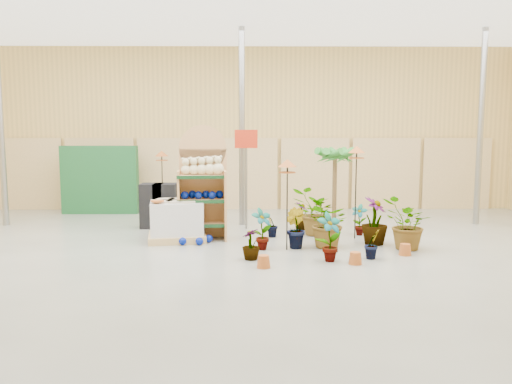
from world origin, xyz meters
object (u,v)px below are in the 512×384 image
potted_plant_2 (328,223)px  display_shelf (203,187)px  bird_table_front (287,166)px  pallet_stack (177,221)px

potted_plant_2 → display_shelf: bearing=158.3°
bird_table_front → pallet_stack: bearing=158.5°
display_shelf → potted_plant_2: size_ratio=2.39×
display_shelf → bird_table_front: bearing=-39.5°
bird_table_front → display_shelf: bearing=146.1°
display_shelf → pallet_stack: (-0.50, -0.26, -0.65)m
bird_table_front → potted_plant_2: bearing=10.1°
pallet_stack → potted_plant_2: 3.00m
display_shelf → potted_plant_2: 2.65m
potted_plant_2 → bird_table_front: bearing=-169.9°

